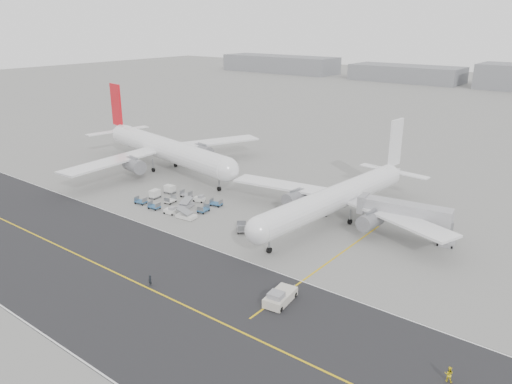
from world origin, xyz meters
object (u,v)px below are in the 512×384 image
Objects in this scene: jet_bridge at (406,213)px; pushback_tug at (280,297)px; airliner_a at (164,148)px; ground_crew_b at (449,374)px; airliner_b at (338,197)px; ground_crew_a at (150,281)px.

pushback_tug is at bearing -106.44° from jet_bridge.
pushback_tug is (62.26, -35.20, -4.96)m from airliner_a.
airliner_a reaches higher than ground_crew_b.
airliner_b reaches higher than ground_crew_b.
pushback_tug reaches higher than ground_crew_a.
ground_crew_b is at bearing -68.96° from jet_bridge.
airliner_b reaches higher than pushback_tug.
airliner_a reaches higher than jet_bridge.
jet_bridge is 9.40× the size of ground_crew_b.
jet_bridge is at bearing 64.77° from ground_crew_a.
pushback_tug is 4.02× the size of ground_crew_b.
airliner_a is 30.71× the size of ground_crew_b.
airliner_a is 53.69m from airliner_b.
pushback_tug is at bearing 28.14° from ground_crew_a.
ground_crew_a is (-22.82, -40.72, -3.78)m from jet_bridge.
ground_crew_a is at bearing -97.69° from airliner_b.
airliner_b is at bearing 80.84° from ground_crew_a.
ground_crew_b is at bearing -102.84° from airliner_a.
airliner_a is 67.11m from jet_bridge.
airliner_a reaches higher than pushback_tug.
airliner_a reaches higher than airliner_b.
ground_crew_a is (-18.03, -8.07, -0.02)m from pushback_tug.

